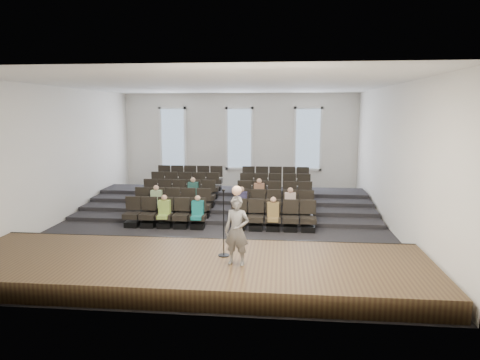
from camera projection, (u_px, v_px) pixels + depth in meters
The scene contains 14 objects.
ground at pixel (221, 225), 15.64m from camera, with size 14.00×14.00×0.00m, color black.
ceiling at pixel (220, 85), 14.83m from camera, with size 12.00×14.00×0.02m, color white.
wall_back at pixel (240, 142), 22.13m from camera, with size 12.00×0.04×5.00m, color silver.
wall_front at pixel (168, 195), 8.34m from camera, with size 12.00×0.04×5.00m, color silver.
wall_left at pixel (59, 155), 15.82m from camera, with size 0.04×14.00×5.00m, color silver.
wall_right at pixel (394, 158), 14.65m from camera, with size 0.04×14.00×5.00m, color silver.
stage at pixel (191, 269), 10.59m from camera, with size 11.80×3.60×0.50m, color #49371F.
stage_lip at pixel (204, 246), 12.33m from camera, with size 11.80×0.06×0.52m, color black.
risers at pixel (231, 201), 18.72m from camera, with size 11.80×4.80×0.60m.
seating_rows at pixel (226, 198), 17.04m from camera, with size 6.80×4.70×1.67m.
windows at pixel (239, 138), 22.03m from camera, with size 8.44×0.10×3.24m.
audience at pixel (222, 201), 15.82m from camera, with size 5.45×2.64×1.10m.
speaker at pixel (237, 231), 10.08m from camera, with size 0.60×0.39×1.64m, color #64625F.
mic_stand at pixel (224, 236), 10.72m from camera, with size 0.29×0.29×1.72m.
Camera 1 is at (2.19, -15.03, 4.13)m, focal length 32.00 mm.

